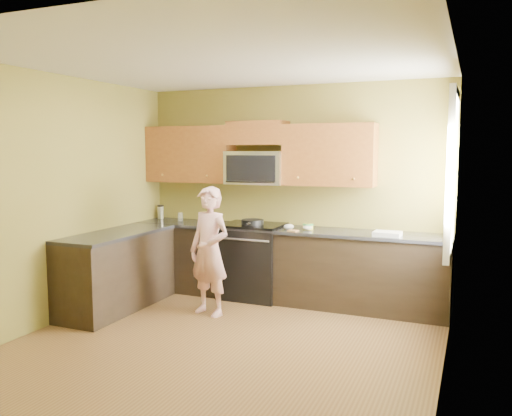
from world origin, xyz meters
The scene contains 26 objects.
floor centered at (0.00, 0.00, 0.00)m, with size 4.00×4.00×0.00m, color brown.
ceiling centered at (0.00, 0.00, 2.70)m, with size 4.00×4.00×0.00m, color white.
wall_back centered at (0.00, 2.00, 1.35)m, with size 4.00×4.00×0.00m, color olive.
wall_front centered at (0.00, -2.00, 1.35)m, with size 4.00×4.00×0.00m, color olive.
wall_left centered at (-2.00, 0.00, 1.35)m, with size 4.00×4.00×0.00m, color olive.
wall_right centered at (2.00, 0.00, 1.35)m, with size 4.00×4.00×0.00m, color olive.
cabinet_back_run centered at (0.00, 1.70, 0.44)m, with size 4.00×0.60×0.88m, color black.
cabinet_left_run centered at (-1.70, 0.60, 0.44)m, with size 0.60×1.60×0.88m, color black.
countertop_back centered at (0.00, 1.69, 0.90)m, with size 4.00×0.62×0.04m, color black.
countertop_left centered at (-1.69, 0.60, 0.90)m, with size 0.62×1.60×0.04m, color black.
stove centered at (-0.40, 1.68, 0.47)m, with size 0.76×0.65×0.95m, color black, non-canonical shape.
microwave centered at (-0.40, 1.80, 1.45)m, with size 0.76×0.40×0.42m, color silver, non-canonical shape.
upper_cab_left centered at (-1.39, 1.83, 1.45)m, with size 1.22×0.33×0.75m, color brown, non-canonical shape.
upper_cab_right centered at (0.54, 1.83, 1.45)m, with size 1.12×0.33×0.75m, color brown, non-canonical shape.
upper_cab_over_mw centered at (-0.40, 1.83, 2.10)m, with size 0.76×0.33×0.30m, color brown.
window centered at (1.98, 1.20, 1.65)m, with size 0.06×1.06×1.66m, color white, non-canonical shape.
woman centered at (-0.58, 0.83, 0.74)m, with size 0.54×0.35×1.47m, color #E37172.
frying_pan centered at (-0.39, 1.63, 0.95)m, with size 0.29×0.50×0.07m, color black, non-canonical shape.
butter_tub centered at (0.33, 1.67, 0.92)m, with size 0.13×0.13×0.09m, color yellow, non-canonical shape.
toast_slice centered at (0.21, 1.47, 0.93)m, with size 0.11×0.11×0.01m, color #B27F47.
napkin_a centered at (0.34, 1.63, 0.95)m, with size 0.11×0.12×0.06m, color silver.
napkin_b centered at (0.11, 1.60, 0.95)m, with size 0.12×0.13×0.07m, color silver.
dish_towel centered at (1.30, 1.56, 0.95)m, with size 0.30×0.24×0.05m, color white.
travel_mug centered at (-1.90, 1.87, 0.92)m, with size 0.09×0.09×0.19m, color silver, non-canonical shape.
glass_a centered at (-1.13, 1.88, 0.98)m, with size 0.07×0.07×0.12m, color silver.
glass_b centered at (-1.50, 1.73, 0.98)m, with size 0.07×0.07×0.12m, color silver.
Camera 1 is at (2.19, -4.41, 1.89)m, focal length 36.87 mm.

